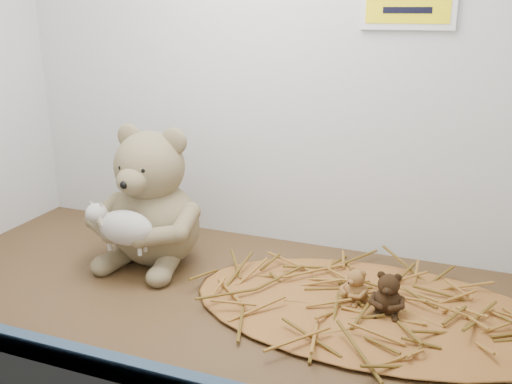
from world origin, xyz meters
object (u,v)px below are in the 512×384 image
at_px(toy_lamb, 126,228).
at_px(main_teddy, 153,195).
at_px(mini_teddy_brown, 388,291).
at_px(mini_teddy_tan, 357,283).

bearing_deg(toy_lamb, main_teddy, 90.00).
bearing_deg(mini_teddy_brown, mini_teddy_tan, 157.98).
distance_m(main_teddy, mini_teddy_tan, 0.46).
height_order(mini_teddy_tan, mini_teddy_brown, mini_teddy_brown).
distance_m(mini_teddy_tan, mini_teddy_brown, 0.06).
bearing_deg(mini_teddy_tan, mini_teddy_brown, 7.43).
relative_size(toy_lamb, mini_teddy_brown, 1.92).
relative_size(main_teddy, mini_teddy_brown, 3.78).
relative_size(mini_teddy_tan, mini_teddy_brown, 0.84).
bearing_deg(main_teddy, mini_teddy_brown, -6.68).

